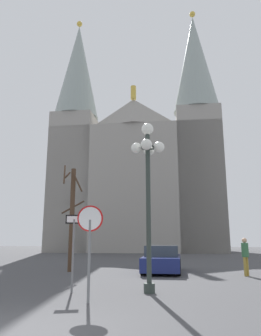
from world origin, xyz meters
name	(u,v)px	position (x,y,z in m)	size (l,w,h in m)	color
ground_plane	(8,335)	(0.00, 0.00, 0.00)	(120.00, 120.00, 0.00)	#424244
cathedral	(137,171)	(-2.81, 36.42, 10.64)	(22.19, 14.06, 32.57)	gray
stop_sign	(90,234)	(0.59, 3.01, 1.83)	(0.74, 0.12, 2.62)	slate
one_way_arrow_sign	(73,243)	(-0.43, 4.58, 1.56)	(0.55, 0.21, 2.48)	slate
street_lamp	(148,172)	(2.05, 4.89, 3.93)	(1.17, 1.17, 5.70)	#2D3833
bare_tree	(72,215)	(-2.75, 10.81, 2.91)	(1.31, 1.48, 5.76)	#473323
parked_car_near_navy	(162,259)	(2.04, 11.32, 0.63)	(1.91, 4.31, 1.33)	navy
pedestrian_walking	(245,253)	(5.98, 10.20, 1.04)	(0.32, 0.32, 1.72)	olive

